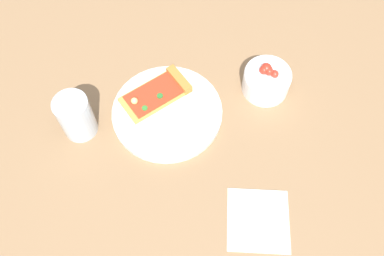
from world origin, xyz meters
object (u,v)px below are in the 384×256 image
(pizza_slice_main, at_px, (159,92))
(salad_bowl, at_px, (266,80))
(paper_napkin, at_px, (258,220))
(plate, at_px, (167,112))
(soda_glass, at_px, (76,117))

(pizza_slice_main, distance_m, salad_bowl, 0.24)
(pizza_slice_main, relative_size, paper_napkin, 1.33)
(plate, xyz_separation_m, paper_napkin, (0.24, 0.19, -0.01))
(soda_glass, bearing_deg, plate, 101.67)
(salad_bowl, xyz_separation_m, paper_napkin, (0.31, -0.04, -0.03))
(salad_bowl, bearing_deg, pizza_slice_main, -83.79)
(soda_glass, bearing_deg, paper_napkin, 61.63)
(plate, distance_m, paper_napkin, 0.30)
(plate, bearing_deg, paper_napkin, 37.85)
(salad_bowl, height_order, paper_napkin, salad_bowl)
(plate, bearing_deg, pizza_slice_main, -157.38)
(pizza_slice_main, relative_size, soda_glass, 1.60)
(pizza_slice_main, relative_size, salad_bowl, 1.58)
(soda_glass, relative_size, paper_napkin, 0.83)
(paper_napkin, bearing_deg, soda_glass, -118.37)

